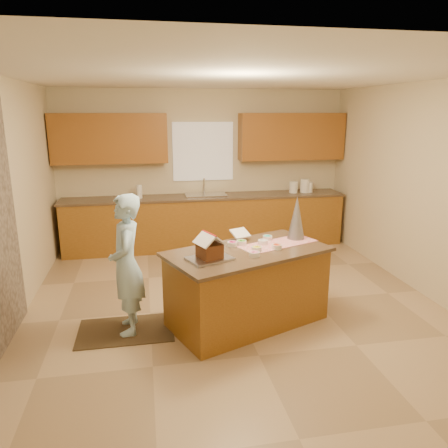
{
  "coord_description": "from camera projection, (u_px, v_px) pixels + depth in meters",
  "views": [
    {
      "loc": [
        -1.03,
        -4.77,
        2.32
      ],
      "look_at": [
        -0.1,
        0.2,
        1.0
      ],
      "focal_mm": 34.48,
      "sensor_mm": 36.0,
      "label": 1
    }
  ],
  "objects": [
    {
      "name": "floor",
      "position": [
        235.0,
        306.0,
        5.31
      ],
      "size": [
        5.5,
        5.5,
        0.0
      ],
      "primitive_type": "plane",
      "color": "tan",
      "rests_on": "ground"
    },
    {
      "name": "ceiling",
      "position": [
        237.0,
        76.0,
        4.62
      ],
      "size": [
        5.5,
        5.5,
        0.0
      ],
      "primitive_type": "plane",
      "color": "silver",
      "rests_on": "floor"
    },
    {
      "name": "wall_back",
      "position": [
        203.0,
        169.0,
        7.58
      ],
      "size": [
        5.5,
        5.5,
        0.0
      ],
      "primitive_type": "plane",
      "color": "beige",
      "rests_on": "floor"
    },
    {
      "name": "wall_front",
      "position": [
        341.0,
        296.0,
        2.35
      ],
      "size": [
        5.5,
        5.5,
        0.0
      ],
      "primitive_type": "plane",
      "color": "beige",
      "rests_on": "floor"
    },
    {
      "name": "wall_left",
      "position": [
        4.0,
        207.0,
        4.52
      ],
      "size": [
        5.5,
        5.5,
        0.0
      ],
      "primitive_type": "plane",
      "color": "beige",
      "rests_on": "floor"
    },
    {
      "name": "wall_right",
      "position": [
        430.0,
        191.0,
        5.41
      ],
      "size": [
        5.5,
        5.5,
        0.0
      ],
      "primitive_type": "plane",
      "color": "beige",
      "rests_on": "floor"
    },
    {
      "name": "window_curtain",
      "position": [
        203.0,
        152.0,
        7.47
      ],
      "size": [
        1.05,
        0.03,
        1.0
      ],
      "primitive_type": "cube",
      "color": "white",
      "rests_on": "wall_back"
    },
    {
      "name": "back_counter_base",
      "position": [
        206.0,
        223.0,
        7.52
      ],
      "size": [
        4.8,
        0.6,
        0.88
      ],
      "primitive_type": "cube",
      "color": "brown",
      "rests_on": "floor"
    },
    {
      "name": "back_counter_top",
      "position": [
        206.0,
        197.0,
        7.41
      ],
      "size": [
        4.85,
        0.63,
        0.04
      ],
      "primitive_type": "cube",
      "color": "brown",
      "rests_on": "back_counter_base"
    },
    {
      "name": "upper_cabinet_left",
      "position": [
        110.0,
        138.0,
        6.99
      ],
      "size": [
        1.85,
        0.35,
        0.8
      ],
      "primitive_type": "cube",
      "color": "#955120",
      "rests_on": "wall_back"
    },
    {
      "name": "upper_cabinet_right",
      "position": [
        291.0,
        137.0,
        7.54
      ],
      "size": [
        1.85,
        0.35,
        0.8
      ],
      "primitive_type": "cube",
      "color": "#955120",
      "rests_on": "wall_back"
    },
    {
      "name": "sink",
      "position": [
        206.0,
        197.0,
        7.41
      ],
      "size": [
        0.7,
        0.45,
        0.12
      ],
      "primitive_type": "cube",
      "color": "silver",
      "rests_on": "back_counter_top"
    },
    {
      "name": "faucet",
      "position": [
        204.0,
        186.0,
        7.54
      ],
      "size": [
        0.03,
        0.03,
        0.28
      ],
      "primitive_type": "cylinder",
      "color": "silver",
      "rests_on": "back_counter_top"
    },
    {
      "name": "island_base",
      "position": [
        247.0,
        288.0,
        4.8
      ],
      "size": [
        1.88,
        1.41,
        0.82
      ],
      "primitive_type": "cube",
      "rotation": [
        0.0,
        0.0,
        0.38
      ],
      "color": "brown",
      "rests_on": "floor"
    },
    {
      "name": "island_top",
      "position": [
        248.0,
        252.0,
        4.7
      ],
      "size": [
        1.97,
        1.5,
        0.04
      ],
      "primitive_type": "cube",
      "rotation": [
        0.0,
        0.0,
        0.38
      ],
      "color": "brown",
      "rests_on": "island_base"
    },
    {
      "name": "table_runner",
      "position": [
        278.0,
        244.0,
        4.91
      ],
      "size": [
        0.99,
        0.66,
        0.01
      ],
      "primitive_type": "cube",
      "rotation": [
        0.0,
        0.0,
        0.38
      ],
      "color": "red",
      "rests_on": "island_top"
    },
    {
      "name": "baking_tray",
      "position": [
        210.0,
        259.0,
        4.38
      ],
      "size": [
        0.52,
        0.46,
        0.02
      ],
      "primitive_type": "cube",
      "rotation": [
        0.0,
        0.0,
        0.38
      ],
      "color": "silver",
      "rests_on": "island_top"
    },
    {
      "name": "cookbook",
      "position": [
        240.0,
        233.0,
        5.03
      ],
      "size": [
        0.25,
        0.23,
        0.09
      ],
      "primitive_type": "cube",
      "rotation": [
        -1.13,
        0.0,
        0.38
      ],
      "color": "white",
      "rests_on": "island_top"
    },
    {
      "name": "tinsel_tree",
      "position": [
        297.0,
        218.0,
        5.04
      ],
      "size": [
        0.27,
        0.27,
        0.51
      ],
      "primitive_type": "cone",
      "rotation": [
        0.0,
        0.0,
        0.38
      ],
      "color": "silver",
      "rests_on": "island_top"
    },
    {
      "name": "rug",
      "position": [
        126.0,
        330.0,
        4.7
      ],
      "size": [
        1.02,
        0.67,
        0.01
      ],
      "primitive_type": "cube",
      "color": "black",
      "rests_on": "floor"
    },
    {
      "name": "boy",
      "position": [
        127.0,
        265.0,
        4.52
      ],
      "size": [
        0.37,
        0.56,
        1.51
      ],
      "primitive_type": "imported",
      "rotation": [
        0.0,
        0.0,
        -1.55
      ],
      "color": "#AEDAF7",
      "rests_on": "rug"
    },
    {
      "name": "canister_a",
      "position": [
        293.0,
        187.0,
        7.66
      ],
      "size": [
        0.15,
        0.15,
        0.2
      ],
      "primitive_type": "cylinder",
      "color": "white",
      "rests_on": "back_counter_top"
    },
    {
      "name": "canister_b",
      "position": [
        305.0,
        186.0,
        7.69
      ],
      "size": [
        0.16,
        0.16,
        0.24
      ],
      "primitive_type": "cylinder",
      "color": "white",
      "rests_on": "back_counter_top"
    },
    {
      "name": "canister_c",
      "position": [
        309.0,
        187.0,
        7.71
      ],
      "size": [
        0.13,
        0.13,
        0.18
      ],
      "primitive_type": "cylinder",
      "color": "white",
      "rests_on": "back_counter_top"
    },
    {
      "name": "paper_towel",
      "position": [
        139.0,
        192.0,
        7.18
      ],
      "size": [
        0.1,
        0.1,
        0.22
      ],
      "primitive_type": "cylinder",
      "color": "white",
      "rests_on": "back_counter_top"
    },
    {
      "name": "gingerbread_house",
      "position": [
        210.0,
        248.0,
        4.35
      ],
      "size": [
        0.33,
        0.34,
        0.26
      ],
      "color": "#582E17",
      "rests_on": "baking_tray"
    },
    {
      "name": "candy_bowls",
      "position": [
        251.0,
        245.0,
        4.78
      ],
      "size": [
        0.76,
        0.66,
        0.05
      ],
      "color": "pink",
      "rests_on": "island_top"
    }
  ]
}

